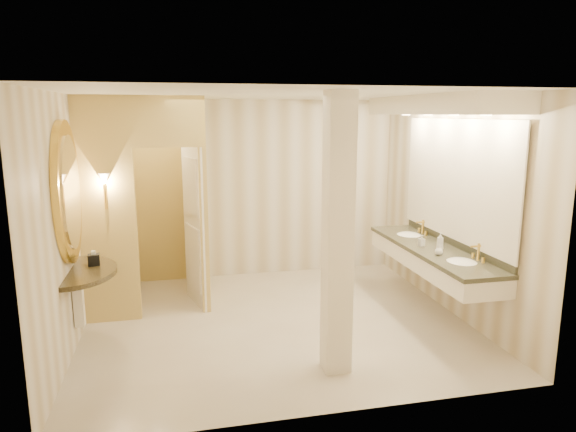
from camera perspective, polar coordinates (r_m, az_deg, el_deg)
The scene contains 16 objects.
floor at distance 6.37m, azimuth -1.31°, elevation -11.71°, with size 4.50×4.50×0.00m, color beige.
ceiling at distance 5.87m, azimuth -1.44°, elevation 13.35°, with size 4.50×4.50×0.00m, color white.
wall_back at distance 7.92m, azimuth -4.18°, elevation 2.99°, with size 4.50×0.02×2.70m, color beige.
wall_front at distance 4.08m, azimuth 4.09°, elevation -4.95°, with size 4.50×0.02×2.70m, color beige.
wall_left at distance 5.97m, azimuth -23.07°, elevation -0.62°, with size 0.02×4.00×2.70m, color beige.
wall_right at distance 6.77m, azimuth 17.67°, elevation 1.07°, with size 0.02×4.00×2.70m, color beige.
toilet_closet at distance 6.81m, azimuth -12.23°, elevation 1.72°, with size 1.50×1.55×2.70m.
wall_sconce at distance 6.28m, azimuth -19.73°, elevation 3.71°, with size 0.14×0.14×0.42m.
vanity at distance 6.47m, azimuth 16.37°, elevation 3.20°, with size 0.75×2.65×2.09m.
console_shelf at distance 5.76m, azimuth -23.08°, elevation -1.02°, with size 1.13×1.13×2.02m.
pillar at distance 4.87m, azimuth 5.55°, elevation -2.29°, with size 0.25×0.25×2.70m, color white.
tissue_box at distance 5.97m, azimuth -20.77°, elevation -4.56°, with size 0.12×0.12×0.12m, color black.
toilet at distance 7.60m, azimuth -18.28°, elevation -5.22°, with size 0.45×0.79×0.81m, color white.
soap_bottle_a at distance 6.58m, azimuth 14.63°, elevation -2.65°, with size 0.06×0.06×0.14m, color beige.
soap_bottle_b at distance 6.22m, azimuth 16.42°, elevation -3.64°, with size 0.09×0.09×0.12m, color silver.
soap_bottle_c at distance 6.43m, azimuth 16.55°, elevation -2.72°, with size 0.08×0.08×0.22m, color #C6B28C.
Camera 1 is at (-1.13, -5.75, 2.49)m, focal length 32.00 mm.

